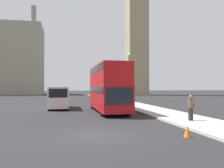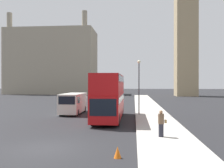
# 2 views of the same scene
# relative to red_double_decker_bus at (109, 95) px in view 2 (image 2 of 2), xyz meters

# --- Properties ---
(ground_plane) EXTENTS (300.00, 300.00, 0.00)m
(ground_plane) POSITION_rel_red_double_decker_bus_xyz_m (-2.41, -11.16, -2.44)
(ground_plane) COLOR black
(sidewalk_strip) EXTENTS (3.75, 120.00, 0.15)m
(sidewalk_strip) POSITION_rel_red_double_decker_bus_xyz_m (4.47, -11.16, -2.37)
(sidewalk_strip) COLOR #ADA89E
(sidewalk_strip) RESTS_ON ground_plane
(building_block_distant) EXTENTS (28.98, 14.07, 26.40)m
(building_block_distant) POSITION_rel_red_double_decker_bus_xyz_m (-25.39, 58.87, 8.42)
(building_block_distant) COLOR #9E937F
(building_block_distant) RESTS_ON ground_plane
(red_double_decker_bus) EXTENTS (2.46, 10.20, 4.41)m
(red_double_decker_bus) POSITION_rel_red_double_decker_bus_xyz_m (0.00, 0.00, 0.00)
(red_double_decker_bus) COLOR #B71114
(red_double_decker_bus) RESTS_ON ground_plane
(white_van) EXTENTS (2.15, 5.92, 2.38)m
(white_van) POSITION_rel_red_double_decker_bus_xyz_m (-4.71, 4.35, -1.16)
(white_van) COLOR silver
(white_van) RESTS_ON ground_plane
(pedestrian) EXTENTS (0.54, 0.38, 1.70)m
(pedestrian) POSITION_rel_red_double_decker_bus_xyz_m (4.17, -8.23, -1.44)
(pedestrian) COLOR #23232D
(pedestrian) RESTS_ON sidewalk_strip
(street_lamp) EXTENTS (0.36, 0.36, 6.01)m
(street_lamp) POSITION_rel_red_double_decker_bus_xyz_m (2.98, 3.34, 1.63)
(street_lamp) COLOR #38383D
(street_lamp) RESTS_ON sidewalk_strip
(traffic_cone) EXTENTS (0.36, 0.36, 0.55)m
(traffic_cone) POSITION_rel_red_double_decker_bus_xyz_m (1.64, -12.57, -2.17)
(traffic_cone) COLOR orange
(traffic_cone) RESTS_ON ground_plane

